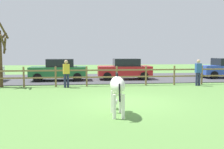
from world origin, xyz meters
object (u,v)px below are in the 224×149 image
object	(u,v)px
crow_on_grass	(118,92)
visitor_right_of_tree	(198,71)
parked_car_green	(59,69)
visitor_left_of_tree	(66,72)
zebra	(117,88)
parked_car_red	(125,69)

from	to	relation	value
crow_on_grass	visitor_right_of_tree	world-z (taller)	visitor_right_of_tree
parked_car_green	visitor_left_of_tree	xyz separation A→B (m)	(0.74, -3.38, 0.06)
zebra	visitor_right_of_tree	xyz separation A→B (m)	(6.04, 6.50, -0.02)
zebra	crow_on_grass	size ratio (longest dim) A/B	9.00
parked_car_red	visitor_left_of_tree	xyz separation A→B (m)	(-4.13, -3.60, 0.06)
parked_car_green	visitor_right_of_tree	size ratio (longest dim) A/B	2.46
zebra	visitor_left_of_tree	size ratio (longest dim) A/B	1.18
zebra	parked_car_green	world-z (taller)	parked_car_green
parked_car_red	visitor_left_of_tree	distance (m)	5.48
zebra	parked_car_green	distance (m)	10.44
parked_car_red	parked_car_green	xyz separation A→B (m)	(-4.87, -0.22, 0.00)
parked_car_red	crow_on_grass	bearing A→B (deg)	-102.53
visitor_left_of_tree	zebra	bearing A→B (deg)	-72.61
crow_on_grass	zebra	bearing A→B (deg)	-99.06
zebra	visitor_left_of_tree	xyz separation A→B (m)	(-2.09, 6.67, -0.02)
zebra	crow_on_grass	world-z (taller)	zebra
crow_on_grass	parked_car_red	size ratio (longest dim) A/B	0.05
parked_car_green	visitor_left_of_tree	size ratio (longest dim) A/B	2.46
zebra	parked_car_red	distance (m)	10.47
visitor_right_of_tree	crow_on_grass	bearing A→B (deg)	-153.97
zebra	crow_on_grass	xyz separation A→B (m)	(0.61, 3.85, -0.80)
parked_car_red	visitor_right_of_tree	distance (m)	5.49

